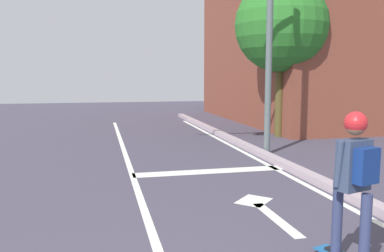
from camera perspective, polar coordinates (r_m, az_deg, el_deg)
The scene contains 9 objects.
lane_line_center at distance 7.79m, azimuth -8.14°, elevation -7.73°, with size 0.12×20.00×0.01m, color silver.
lane_line_curbside at distance 8.59m, azimuth 12.73°, elevation -6.45°, with size 0.12×20.00×0.01m, color silver.
stop_bar at distance 8.50m, azimuth 2.47°, elevation -6.42°, with size 3.20×0.40×0.01m, color silver.
lane_arrow_stem at distance 5.89m, azimuth 11.86°, elevation -12.73°, with size 0.16×1.40×0.01m, color silver.
lane_arrow_head at distance 6.63m, azimuth 8.74°, elevation -10.40°, with size 0.56×0.44×0.01m, color silver.
curb_strip at distance 8.68m, azimuth 14.24°, elevation -5.89°, with size 0.24×24.00×0.14m, color #A4919C.
skater at distance 4.44m, azimuth 22.07°, elevation -5.64°, with size 0.42×0.59×1.56m.
roadside_tree at distance 13.62m, azimuth 12.51°, elevation 13.66°, with size 2.99×2.99×5.10m.
building_block at distance 20.73m, azimuth 22.95°, elevation 10.80°, with size 12.42×10.78×7.08m, color brown.
Camera 1 is at (-0.31, -1.51, 1.98)m, focal length 37.69 mm.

